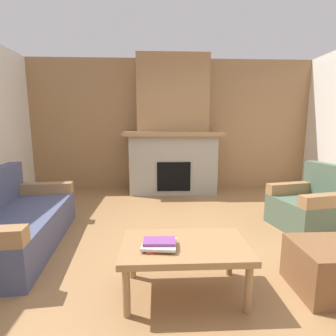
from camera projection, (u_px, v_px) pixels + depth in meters
name	position (u px, v px, depth m)	size (l,w,h in m)	color
ground	(188.00, 252.00, 2.78)	(9.00, 9.00, 0.00)	olive
wall_back_wood_panel	(172.00, 125.00, 5.51)	(6.00, 0.12, 2.70)	#997047
fireplace	(173.00, 135.00, 5.17)	(1.90, 0.82, 2.70)	gray
couch	(12.00, 223.00, 2.84)	(1.00, 1.87, 0.85)	#474C6B
armchair	(311.00, 207.00, 3.39)	(0.90, 0.90, 0.85)	#4C604C
coffee_table	(185.00, 250.00, 2.04)	(1.00, 0.60, 0.43)	#997047
ottoman	(327.00, 268.00, 2.10)	(0.52, 0.52, 0.40)	brown
book_stack_near_edge	(159.00, 244.00, 1.96)	(0.28, 0.24, 0.06)	#B23833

